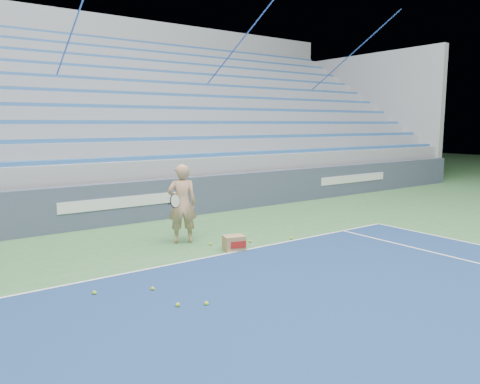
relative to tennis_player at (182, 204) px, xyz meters
The scene contains 11 objects.
sponsor_barrier 2.70m from the tennis_player, 98.49° to the left, with size 30.00×0.32×1.10m.
bleachers 8.51m from the tennis_player, 92.74° to the left, with size 31.00×9.15×7.30m.
tennis_player is the anchor object (origin of this frame).
ball_box 1.50m from the tennis_player, 65.97° to the right, with size 0.49×0.42×0.32m.
tennis_ball_0 3.45m from the tennis_player, 142.82° to the right, with size 0.07×0.07×0.07m, color #A2D22B.
tennis_ball_1 2.59m from the tennis_player, 29.78° to the right, with size 0.07×0.07×0.07m, color #A2D22B.
tennis_ball_2 1.71m from the tennis_player, 36.18° to the right, with size 0.07×0.07×0.07m, color #A2D22B.
tennis_ball_3 3.81m from the tennis_player, 113.84° to the right, with size 0.07×0.07×0.07m, color #A2D22B.
tennis_ball_4 3.81m from the tennis_player, 120.15° to the right, with size 0.07×0.07×0.07m, color #A2D22B.
tennis_ball_5 3.14m from the tennis_player, 128.00° to the right, with size 0.07×0.07×0.07m, color #A2D22B.
tennis_ball_6 1.08m from the tennis_player, 57.94° to the right, with size 0.07×0.07×0.07m, color #A2D22B.
Camera 1 is at (-4.50, 4.32, 2.61)m, focal length 35.00 mm.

